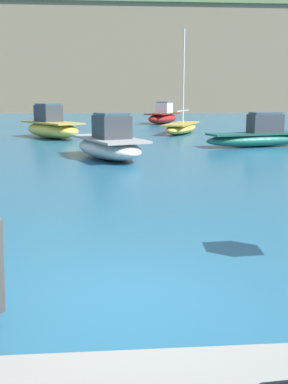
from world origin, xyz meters
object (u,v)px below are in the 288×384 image
object	(u,v)px
station_building_central	(37,1)
boat_far_centre	(181,127)
mooring_buoy_inner	(96,140)
boat_near_centre	(109,144)
boat_near_right	(163,117)
station_building_east	(163,4)
boat_mid_left	(259,136)
boat_mid_centre	(51,127)

from	to	relation	value
station_building_central	boat_far_centre	bearing A→B (deg)	-73.17
mooring_buoy_inner	boat_near_centre	bearing A→B (deg)	-83.79
boat_near_right	station_building_east	size ratio (longest dim) A/B	0.69
boat_near_right	boat_mid_left	distance (m)	21.68
station_building_central	station_building_east	xyz separation A→B (m)	(24.29, 0.51, -0.15)
boat_near_right	boat_mid_left	world-z (taller)	boat_near_right
boat_near_centre	boat_near_right	bearing A→B (deg)	77.85
boat_near_right	mooring_buoy_inner	size ratio (longest dim) A/B	12.50
boat_near_centre	station_building_central	bearing A→B (deg)	99.82
boat_mid_centre	boat_far_centre	distance (m)	9.72
boat_near_right	boat_mid_left	xyz separation A→B (m)	(2.74, -21.50, -0.13)
mooring_buoy_inner	station_building_central	bearing A→B (deg)	100.16
mooring_buoy_inner	station_building_central	xyz separation A→B (m)	(-12.15, 67.79, 20.27)
boat_far_centre	station_building_central	distance (m)	66.38
boat_mid_centre	station_building_east	distance (m)	68.78
boat_mid_left	boat_far_centre	distance (m)	9.71
boat_mid_centre	station_building_east	xyz separation A→B (m)	(15.19, 64.15, 19.60)
boat_near_right	boat_mid_left	size ratio (longest dim) A/B	0.86
boat_near_centre	mooring_buoy_inner	distance (m)	6.50
boat_mid_centre	boat_mid_left	bearing A→B (deg)	-27.27
boat_near_right	mooring_buoy_inner	distance (m)	20.42
boat_mid_left	boat_mid_centre	distance (m)	13.57
boat_near_right	station_building_central	distance (m)	55.40
boat_near_centre	boat_near_right	world-z (taller)	boat_near_right
boat_near_centre	station_building_east	size ratio (longest dim) A/B	0.71
boat_near_centre	station_building_east	bearing A→B (deg)	81.30
boat_near_centre	station_building_central	size ratio (longest dim) A/B	1.08
station_building_central	station_building_east	world-z (taller)	station_building_central
boat_mid_left	boat_near_right	bearing A→B (deg)	97.26
station_building_east	mooring_buoy_inner	bearing A→B (deg)	-100.08
boat_near_right	mooring_buoy_inner	xyz separation A→B (m)	(-6.27, -19.43, -0.50)
boat_mid_left	boat_far_centre	size ratio (longest dim) A/B	0.85
boat_mid_left	station_building_east	xyz separation A→B (m)	(3.13, 70.37, 19.76)
mooring_buoy_inner	boat_mid_left	bearing A→B (deg)	-12.95
boat_far_centre	station_building_central	xyz separation A→B (m)	(-18.32, 60.58, 20.03)
boat_mid_centre	mooring_buoy_inner	xyz separation A→B (m)	(3.05, -4.14, -0.52)
boat_near_right	boat_mid_centre	distance (m)	17.90
mooring_buoy_inner	boat_far_centre	bearing A→B (deg)	49.44
boat_near_centre	boat_mid_centre	size ratio (longest dim) A/B	0.96
station_building_east	boat_mid_left	bearing A→B (deg)	-92.55
boat_mid_centre	boat_far_centre	world-z (taller)	boat_far_centre
boat_near_centre	boat_far_centre	distance (m)	14.71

